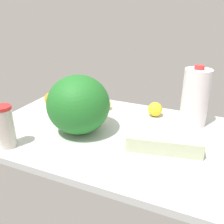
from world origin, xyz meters
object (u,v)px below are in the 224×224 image
Objects in this scene: tumbler_cup at (6,127)px; watermelon at (78,105)px; lemon_far_back at (105,104)px; milk_jug at (195,97)px; orange_by_jug at (52,99)px; lemon_loose at (155,109)px; egg_carton at (164,143)px.

watermelon reaches higher than tumbler_cup.
milk_jug is at bearing 0.76° from lemon_far_back.
tumbler_cup is 46.84cm from orange_by_jug.
tumbler_cup is 0.62× the size of milk_jug.
tumbler_cup is at bearing -130.70° from watermelon.
watermelon is 3.47× the size of orange_by_jug.
tumbler_cup is at bearing -142.01° from milk_jug.
tumbler_cup is 74.02cm from lemon_loose.
lemon_far_back is (-40.19, 28.90, -0.08)cm from egg_carton.
lemon_loose reaches higher than egg_carton.
lemon_far_back is at bearing 133.04° from egg_carton.
orange_by_jug is at bearing 103.48° from tumbler_cup.
orange_by_jug is (-10.85, 45.28, -5.10)cm from tumbler_cup.
lemon_loose is at bearing 174.23° from milk_jug.
watermelon reaches higher than lemon_loose.
lemon_far_back is (20.72, 52.78, -6.12)cm from tumbler_cup.
milk_jug is (7.48, 29.54, 10.91)cm from egg_carton.
orange_by_jug is at bearing 152.15° from egg_carton.
egg_carton reaches higher than lemon_far_back.
milk_jug is 80.28cm from orange_by_jug.
watermelon is 4.60× the size of lemon_far_back.
lemon_loose is (-12.11, 31.52, 0.61)cm from egg_carton.
lemon_far_back is (0.04, 28.74, -10.40)cm from watermelon.
lemon_loose is at bearing 99.78° from egg_carton.
milk_jug is at bearing 37.99° from tumbler_cup.
watermelon is at bearing 49.30° from tumbler_cup.
watermelon is at bearing -148.38° from milk_jug.
milk_jug is 3.60× the size of orange_by_jug.
tumbler_cup reaches higher than lemon_loose.
tumbler_cup is at bearing -76.52° from orange_by_jug.
watermelon is at bearing -33.97° from orange_by_jug.
milk_jug reaches higher than watermelon.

